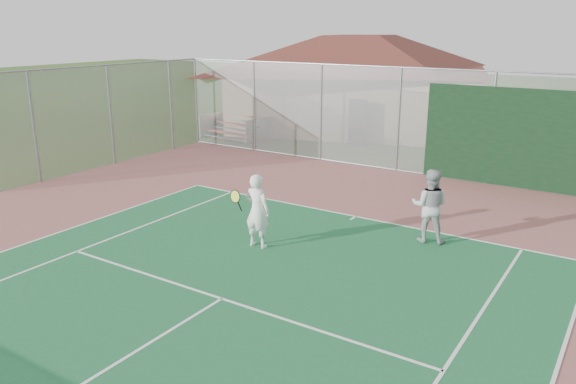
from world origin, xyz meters
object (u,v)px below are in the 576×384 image
Objects in this scene: clubhouse at (358,73)px; bleachers at (235,127)px; player_white_front at (257,211)px; player_grey_back at (430,207)px.

clubhouse is 4.96× the size of bleachers.
clubhouse is at bearing 64.15° from bleachers.
player_white_front is (8.31, -9.78, 0.32)m from bleachers.
bleachers is at bearing -51.93° from player_white_front.
player_white_front is at bearing -42.74° from bleachers.
player_grey_back reaches higher than player_white_front.
player_white_front reaches higher than bleachers.
clubhouse is at bearing -71.75° from player_grey_back.
player_grey_back is at bearing -144.64° from player_white_front.
bleachers is at bearing -140.02° from clubhouse.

